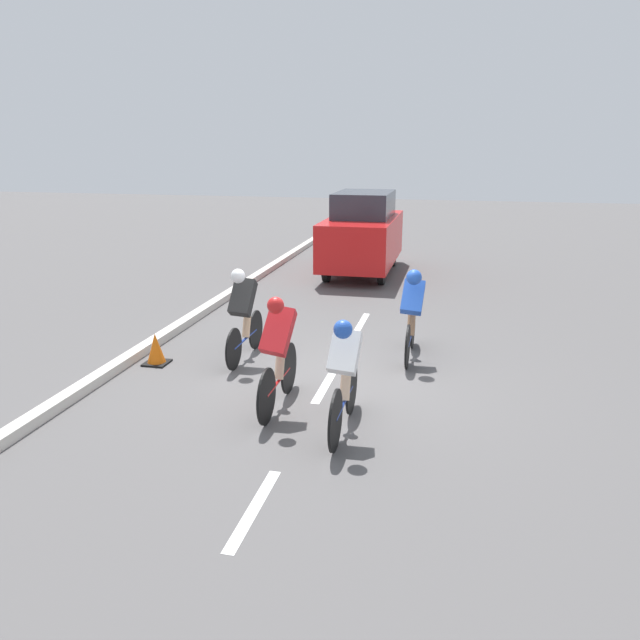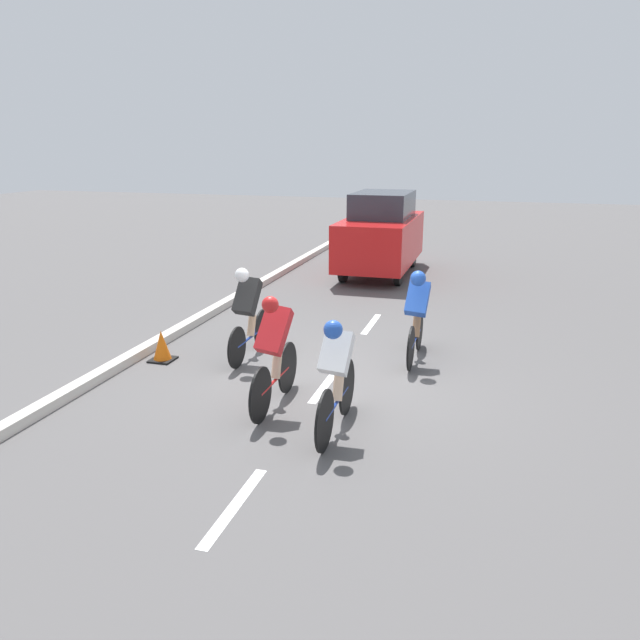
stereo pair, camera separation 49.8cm
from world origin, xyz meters
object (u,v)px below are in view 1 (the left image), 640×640
object	(u,v)px
support_car	(363,233)
cyclist_blue	(412,311)
traffic_cone	(156,349)
cyclist_white	(344,373)
cyclist_black	(243,311)
cyclist_red	(278,350)

from	to	relation	value
support_car	cyclist_blue	bearing A→B (deg)	105.50
traffic_cone	support_car	bearing A→B (deg)	-104.82
cyclist_white	cyclist_black	bearing A→B (deg)	-47.52
cyclist_white	cyclist_red	bearing A→B (deg)	-27.16
cyclist_red	traffic_cone	bearing A→B (deg)	-27.72
traffic_cone	cyclist_blue	bearing A→B (deg)	-164.11
support_car	cyclist_black	bearing A→B (deg)	84.12
cyclist_red	traffic_cone	world-z (taller)	cyclist_red
cyclist_red	cyclist_white	xyz separation A→B (m)	(-0.94, 0.48, -0.05)
cyclist_white	cyclist_blue	world-z (taller)	cyclist_blue
cyclist_blue	traffic_cone	xyz separation A→B (m)	(3.83, 1.09, -0.55)
cyclist_white	cyclist_black	world-z (taller)	cyclist_black
cyclist_black	support_car	size ratio (longest dim) A/B	0.43
cyclist_white	traffic_cone	xyz separation A→B (m)	(3.28, -1.71, -0.52)
cyclist_red	support_car	world-z (taller)	support_car
cyclist_red	support_car	distance (m)	8.86
cyclist_red	cyclist_black	distance (m)	2.01
cyclist_blue	support_car	world-z (taller)	support_car
cyclist_red	cyclist_white	world-z (taller)	cyclist_red
cyclist_blue	cyclist_red	bearing A→B (deg)	57.38
cyclist_red	cyclist_blue	size ratio (longest dim) A/B	1.01
support_car	traffic_cone	world-z (taller)	support_car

